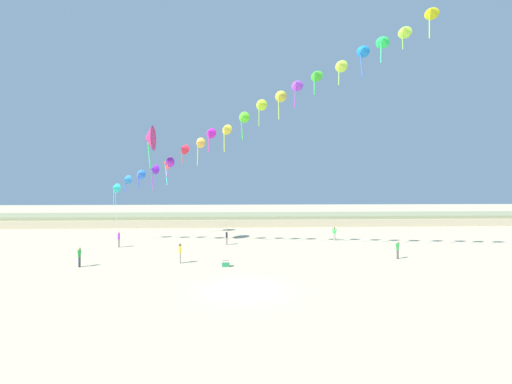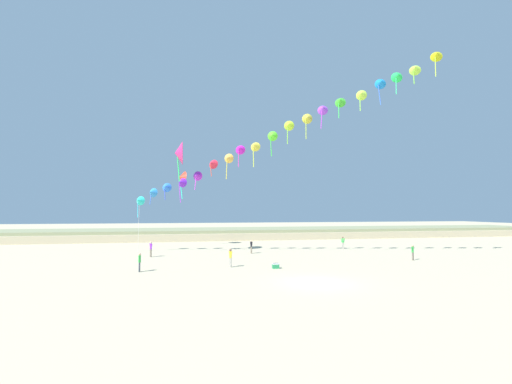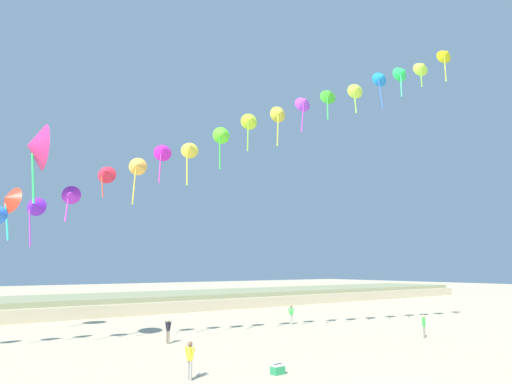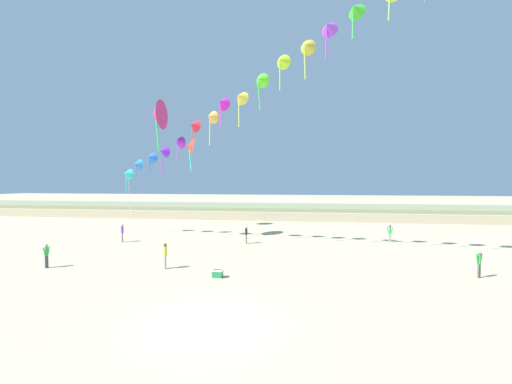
{
  "view_description": "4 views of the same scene",
  "coord_description": "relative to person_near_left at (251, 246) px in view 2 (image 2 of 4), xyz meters",
  "views": [
    {
      "loc": [
        -0.46,
        -20.21,
        5.89
      ],
      "look_at": [
        1.27,
        10.32,
        5.74
      ],
      "focal_mm": 24.0,
      "sensor_mm": 36.0,
      "label": 1
    },
    {
      "loc": [
        -8.53,
        -22.46,
        4.92
      ],
      "look_at": [
        -1.96,
        11.68,
        6.84
      ],
      "focal_mm": 24.0,
      "sensor_mm": 36.0,
      "label": 2
    },
    {
      "loc": [
        -14.98,
        -10.35,
        4.76
      ],
      "look_at": [
        -0.83,
        8.46,
        8.63
      ],
      "focal_mm": 32.0,
      "sensor_mm": 36.0,
      "label": 3
    },
    {
      "loc": [
        3.73,
        -12.47,
        5.49
      ],
      "look_at": [
        0.59,
        8.32,
        4.79
      ],
      "focal_mm": 24.0,
      "sensor_mm": 36.0,
      "label": 4
    }
  ],
  "objects": [
    {
      "name": "kite_banner_string",
      "position": [
        1.81,
        -3.41,
        12.26
      ],
      "size": [
        31.05,
        15.63,
        20.86
      ],
      "color": "#2BD5C5"
    },
    {
      "name": "person_far_center",
      "position": [
        -3.48,
        -9.15,
        0.03
      ],
      "size": [
        0.28,
        0.55,
        1.6
      ],
      "color": "gray",
      "rests_on": "ground"
    },
    {
      "name": "person_near_right",
      "position": [
        -11.09,
        -0.96,
        0.06
      ],
      "size": [
        0.38,
        0.53,
        1.65
      ],
      "color": "#726656",
      "rests_on": "ground"
    },
    {
      "name": "person_far_left",
      "position": [
        12.54,
        2.53,
        0.01
      ],
      "size": [
        0.51,
        0.34,
        1.56
      ],
      "color": "gray",
      "rests_on": "ground"
    },
    {
      "name": "person_far_right",
      "position": [
        -10.97,
        -10.06,
        -0.02
      ],
      "size": [
        0.21,
        0.53,
        1.52
      ],
      "color": "#474C56",
      "rests_on": "ground"
    },
    {
      "name": "person_near_left",
      "position": [
        0.0,
        0.0,
        0.0
      ],
      "size": [
        0.24,
        0.53,
        1.54
      ],
      "color": "#726656",
      "rests_on": "ground"
    },
    {
      "name": "large_kite_low_lead",
      "position": [
        -8.25,
        9.07,
        8.62
      ],
      "size": [
        1.71,
        2.19,
        3.97
      ],
      "color": "red"
    },
    {
      "name": "large_kite_mid_trail",
      "position": [
        -8.35,
        0.54,
        10.63
      ],
      "size": [
        0.92,
        2.7,
        4.62
      ],
      "color": "#D7296E"
    },
    {
      "name": "person_mid_center",
      "position": [
        14.86,
        -8.42,
        0.0
      ],
      "size": [
        0.49,
        0.37,
        1.55
      ],
      "color": "#726656",
      "rests_on": "ground"
    },
    {
      "name": "ground_plane",
      "position": [
        1.54,
        -16.75,
        -0.89
      ],
      "size": [
        240.0,
        240.0,
        0.0
      ],
      "primitive_type": "plane",
      "color": "#C1B28E"
    },
    {
      "name": "beach_cooler",
      "position": [
        0.24,
        -10.53,
        -0.68
      ],
      "size": [
        0.58,
        0.41,
        0.46
      ],
      "color": "#23844C",
      "rests_on": "ground"
    },
    {
      "name": "dune_ridge",
      "position": [
        1.54,
        23.33,
        -0.06
      ],
      "size": [
        120.0,
        13.59,
        1.68
      ],
      "color": "tan",
      "rests_on": "ground"
    }
  ]
}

